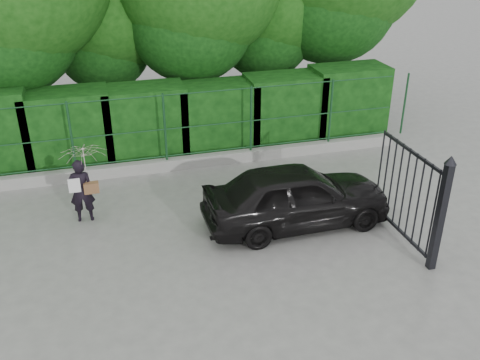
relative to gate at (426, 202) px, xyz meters
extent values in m
plane|color=gray|center=(-4.60, 0.72, -1.19)|extent=(80.00, 80.00, 0.00)
cube|color=#9E9E99|center=(-4.60, 5.22, -1.04)|extent=(14.00, 0.25, 0.30)
cylinder|color=#164121|center=(-6.50, 5.22, 0.01)|extent=(0.06, 0.06, 1.80)
cylinder|color=#164121|center=(-4.20, 5.22, 0.01)|extent=(0.06, 0.06, 1.80)
cylinder|color=#164121|center=(-1.90, 5.22, 0.01)|extent=(0.06, 0.06, 1.80)
cylinder|color=#164121|center=(0.40, 5.22, 0.01)|extent=(0.06, 0.06, 1.80)
cylinder|color=#164121|center=(2.70, 5.22, 0.01)|extent=(0.06, 0.06, 1.80)
cylinder|color=#164121|center=(-4.60, 5.22, -0.79)|extent=(13.60, 0.03, 0.03)
cylinder|color=#164121|center=(-4.60, 5.22, -0.04)|extent=(13.60, 0.03, 0.03)
cylinder|color=#164121|center=(-4.60, 5.22, 0.86)|extent=(13.60, 0.03, 0.03)
cube|color=black|center=(-6.60, 6.22, -0.16)|extent=(2.20, 1.20, 2.06)
cube|color=black|center=(-4.60, 6.22, -0.18)|extent=(2.20, 1.20, 2.02)
cube|color=black|center=(-2.60, 6.22, -0.22)|extent=(2.20, 1.20, 1.94)
cube|color=black|center=(-0.60, 6.22, -0.18)|extent=(2.20, 1.20, 2.02)
cube|color=black|center=(1.40, 6.22, -0.12)|extent=(2.20, 1.20, 2.13)
cylinder|color=black|center=(-7.60, 7.92, 1.06)|extent=(0.36, 0.36, 4.50)
cylinder|color=black|center=(-5.10, 9.22, 0.44)|extent=(0.36, 0.36, 3.25)
sphere|color=#14470F|center=(-5.10, 9.22, 2.39)|extent=(3.90, 3.90, 3.90)
cylinder|color=black|center=(-2.60, 8.22, 0.94)|extent=(0.36, 0.36, 4.25)
cylinder|color=black|center=(-0.10, 8.92, 0.56)|extent=(0.36, 0.36, 3.50)
cylinder|color=black|center=(1.90, 8.52, 1.19)|extent=(0.36, 0.36, 4.75)
cube|color=black|center=(0.00, -0.48, -0.09)|extent=(0.14, 0.14, 2.20)
cone|color=black|center=(0.00, -0.48, 1.09)|extent=(0.22, 0.22, 0.16)
cube|color=black|center=(0.00, 0.67, -1.04)|extent=(0.05, 2.00, 0.06)
cube|color=black|center=(0.00, 0.67, 0.76)|extent=(0.05, 2.00, 0.06)
cylinder|color=black|center=(0.00, -0.28, -0.14)|extent=(0.04, 0.04, 1.90)
cylinder|color=black|center=(0.00, -0.03, -0.14)|extent=(0.04, 0.04, 1.90)
cylinder|color=black|center=(0.00, 0.22, -0.14)|extent=(0.04, 0.04, 1.90)
cylinder|color=black|center=(0.00, 0.47, -0.14)|extent=(0.04, 0.04, 1.90)
cylinder|color=black|center=(0.00, 0.72, -0.14)|extent=(0.04, 0.04, 1.90)
cylinder|color=black|center=(0.00, 0.97, -0.14)|extent=(0.04, 0.04, 1.90)
cylinder|color=black|center=(0.00, 1.22, -0.14)|extent=(0.04, 0.04, 1.90)
cylinder|color=black|center=(0.00, 1.47, -0.14)|extent=(0.04, 0.04, 1.90)
cylinder|color=black|center=(0.00, 1.72, -0.14)|extent=(0.04, 0.04, 1.90)
imported|color=black|center=(-6.35, 3.17, -0.46)|extent=(0.55, 0.37, 1.46)
imported|color=silver|center=(-6.20, 3.22, 0.08)|extent=(1.01, 1.03, 0.92)
cube|color=brown|center=(-6.13, 3.09, -0.37)|extent=(0.32, 0.15, 0.24)
cube|color=white|center=(-6.47, 3.05, -0.26)|extent=(0.25, 0.02, 0.32)
imported|color=black|center=(-1.92, 1.77, -0.50)|extent=(4.04, 1.66, 1.37)
camera|label=1|loc=(-5.81, -7.60, 4.95)|focal=40.00mm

